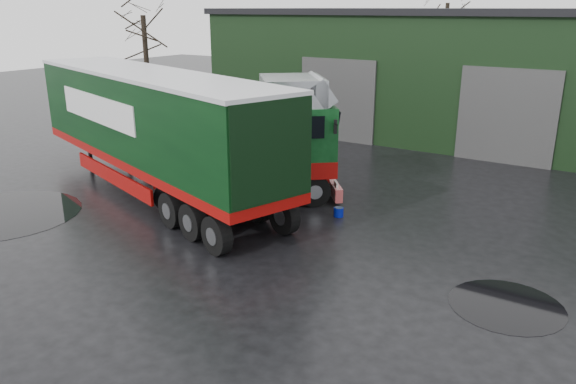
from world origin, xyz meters
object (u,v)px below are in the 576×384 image
object	(u,v)px
warehouse	(537,75)
wash_bucket	(339,212)
tree_left	(145,47)
tree_back_a	(445,31)
trailer_left	(152,133)
hero_tractor	(241,139)

from	to	relation	value
warehouse	wash_bucket	world-z (taller)	warehouse
tree_left	tree_back_a	xyz separation A→B (m)	(11.00, 18.00, 0.50)
warehouse	tree_left	bearing A→B (deg)	-157.17
tree_left	wash_bucket	bearing A→B (deg)	-25.13
tree_left	tree_back_a	world-z (taller)	tree_back_a
wash_bucket	warehouse	bearing A→B (deg)	79.73
warehouse	tree_back_a	size ratio (longest dim) A/B	3.41
tree_back_a	warehouse	bearing A→B (deg)	-51.34
trailer_left	warehouse	bearing A→B (deg)	-11.14
hero_tractor	warehouse	bearing A→B (deg)	117.97
warehouse	trailer_left	bearing A→B (deg)	-119.24
warehouse	tree_back_a	xyz separation A→B (m)	(-8.00, 10.00, 1.59)
tree_back_a	trailer_left	bearing A→B (deg)	-93.18
warehouse	hero_tractor	size ratio (longest dim) A/B	4.78
hero_tractor	tree_left	xyz separation A→B (m)	(-12.50, 7.80, 2.14)
warehouse	hero_tractor	world-z (taller)	warehouse
hero_tractor	tree_back_a	xyz separation A→B (m)	(-1.50, 25.80, 2.64)
tree_left	hero_tractor	bearing A→B (deg)	-31.98
warehouse	hero_tractor	bearing A→B (deg)	-112.36
warehouse	tree_left	xyz separation A→B (m)	(-19.00, -8.00, 1.09)
hero_tractor	trailer_left	size ratio (longest dim) A/B	0.49
warehouse	trailer_left	xyz separation A→B (m)	(-9.50, -16.97, -0.99)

